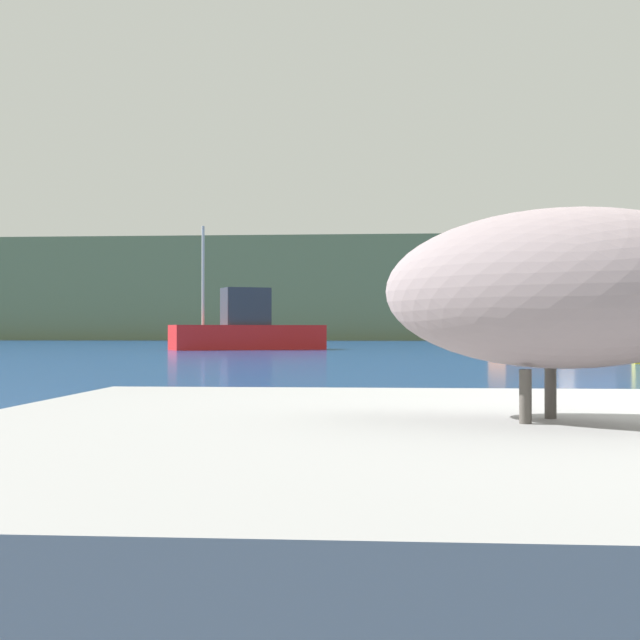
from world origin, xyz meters
TOP-DOWN VIEW (x-y plane):
  - hillside_backdrop at (0.00, 79.04)m, footprint 140.00×17.08m
  - pier_dock at (-1.35, -0.77)m, footprint 3.03×2.66m
  - pelican at (-1.34, -0.78)m, footprint 1.14×0.87m
  - fishing_boat_red at (-8.03, 36.55)m, footprint 6.65×4.40m
  - fishing_boat_orange at (4.85, 33.11)m, footprint 5.71×3.23m

SIDE VIEW (x-z plane):
  - pier_dock at x=-1.35m, z-range 0.00..0.62m
  - fishing_boat_red at x=-8.03m, z-range -1.74..3.47m
  - pelican at x=-1.34m, z-range 0.53..1.40m
  - fishing_boat_orange at x=4.85m, z-range -1.29..3.35m
  - hillside_backdrop at x=0.00m, z-range 0.00..8.37m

